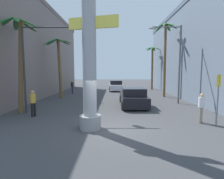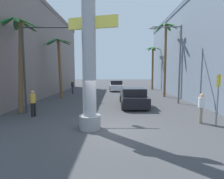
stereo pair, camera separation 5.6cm
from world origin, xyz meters
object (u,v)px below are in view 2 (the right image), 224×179
(car_far, at_px, (116,86))
(pedestrian_far_left, at_px, (73,86))
(street_lamp, at_px, (175,56))
(palm_tree_mid_right, at_px, (165,48))
(traffic_light_mast, at_px, (46,53))
(pedestrian_curb_left, at_px, (33,101))
(neon_sign_pole, at_px, (89,33))
(car_lead, at_px, (133,98))
(pedestrian_by_sign, at_px, (201,106))
(palm_tree_mid_left, at_px, (59,57))
(palm_tree_near_left, at_px, (19,50))
(palm_tree_far_right, at_px, (153,62))
(crossing_sign, at_px, (218,93))

(car_far, bearing_deg, pedestrian_far_left, -145.04)
(street_lamp, xyz_separation_m, palm_tree_mid_right, (0.36, 4.33, 1.23))
(traffic_light_mast, height_order, pedestrian_curb_left, traffic_light_mast)
(neon_sign_pole, bearing_deg, pedestrian_far_left, 107.02)
(car_lead, height_order, pedestrian_far_left, pedestrian_far_left)
(palm_tree_mid_right, relative_size, pedestrian_by_sign, 4.93)
(traffic_light_mast, bearing_deg, palm_tree_mid_right, 38.11)
(car_far, bearing_deg, car_lead, -83.47)
(palm_tree_mid_left, xyz_separation_m, palm_tree_mid_right, (11.80, 1.19, 1.05))
(traffic_light_mast, relative_size, palm_tree_mid_left, 0.92)
(palm_tree_near_left, height_order, pedestrian_curb_left, palm_tree_near_left)
(traffic_light_mast, distance_m, palm_tree_far_right, 19.29)
(neon_sign_pole, relative_size, crossing_sign, 3.65)
(palm_tree_mid_left, distance_m, palm_tree_mid_right, 11.90)
(street_lamp, distance_m, pedestrian_curb_left, 12.18)
(car_lead, bearing_deg, street_lamp, 16.85)
(car_far, bearing_deg, palm_tree_mid_left, -129.02)
(car_far, distance_m, palm_tree_far_right, 7.01)
(car_far, xyz_separation_m, palm_tree_mid_right, (5.53, -6.54, 4.79))
(traffic_light_mast, height_order, car_far, traffic_light_mast)
(palm_tree_far_right, bearing_deg, pedestrian_curb_left, -123.63)
(traffic_light_mast, relative_size, pedestrian_by_sign, 3.53)
(traffic_light_mast, xyz_separation_m, car_lead, (6.31, 2.73, -3.52))
(pedestrian_curb_left, bearing_deg, pedestrian_far_left, 91.30)
(palm_tree_mid_left, xyz_separation_m, pedestrian_curb_left, (0.76, -8.01, -3.47))
(neon_sign_pole, height_order, crossing_sign, neon_sign_pole)
(crossing_sign, xyz_separation_m, pedestrian_by_sign, (-0.55, 0.59, -0.83))
(car_lead, bearing_deg, palm_tree_near_left, -163.46)
(palm_tree_mid_left, height_order, palm_tree_near_left, palm_tree_near_left)
(palm_tree_far_right, bearing_deg, palm_tree_near_left, -128.94)
(street_lamp, relative_size, pedestrian_by_sign, 4.11)
(traffic_light_mast, distance_m, pedestrian_by_sign, 10.41)
(car_far, bearing_deg, palm_tree_mid_right, -49.74)
(car_far, distance_m, pedestrian_by_sign, 17.63)
(car_far, distance_m, palm_tree_mid_right, 9.81)
(car_lead, distance_m, palm_tree_mid_right, 8.40)
(pedestrian_far_left, bearing_deg, car_lead, -48.21)
(palm_tree_mid_right, distance_m, pedestrian_curb_left, 15.06)
(palm_tree_near_left, relative_size, pedestrian_far_left, 3.85)
(car_far, distance_m, pedestrian_far_left, 7.04)
(traffic_light_mast, xyz_separation_m, pedestrian_curb_left, (-0.57, -0.99, -3.22))
(street_lamp, distance_m, car_lead, 5.35)
(neon_sign_pole, bearing_deg, traffic_light_mast, 136.12)
(palm_tree_far_right, xyz_separation_m, palm_tree_near_left, (-12.73, -15.76, -0.02))
(car_lead, xyz_separation_m, palm_tree_mid_left, (-7.64, 4.29, 3.77))
(street_lamp, distance_m, pedestrian_far_left, 13.31)
(traffic_light_mast, relative_size, car_far, 1.25)
(crossing_sign, bearing_deg, pedestrian_far_left, 129.11)
(palm_tree_mid_left, bearing_deg, pedestrian_curb_left, -84.55)
(neon_sign_pole, distance_m, palm_tree_mid_right, 13.52)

